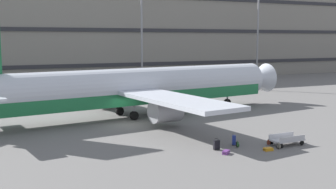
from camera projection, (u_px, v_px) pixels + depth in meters
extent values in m
plane|color=slate|center=(131.00, 125.00, 40.20)|extent=(600.00, 600.00, 0.00)
cube|color=gray|center=(48.00, 30.00, 81.49)|extent=(148.39, 15.20, 19.65)
cube|color=#2D2D33|center=(56.00, 66.00, 75.40)|extent=(146.90, 0.24, 0.70)
cube|color=#2D2D33|center=(55.00, 29.00, 74.55)|extent=(146.90, 0.24, 0.70)
cylinder|color=silver|center=(137.00, 86.00, 44.19)|extent=(32.89, 8.50, 3.85)
cube|color=#1E723F|center=(137.00, 96.00, 44.33)|extent=(31.58, 8.23, 1.23)
cone|color=silver|center=(258.00, 78.00, 53.54)|extent=(3.58, 4.07, 3.66)
cube|color=silver|center=(95.00, 83.00, 51.01)|extent=(6.32, 14.21, 0.36)
cube|color=silver|center=(176.00, 100.00, 36.37)|extent=(6.32, 14.21, 0.36)
cylinder|color=#9E9EA3|center=(108.00, 96.00, 49.40)|extent=(3.03, 2.49, 2.12)
cylinder|color=#9E9EA3|center=(166.00, 111.00, 38.87)|extent=(3.03, 2.49, 2.12)
cylinder|color=black|center=(227.00, 103.00, 51.22)|extent=(0.94, 0.48, 0.90)
cylinder|color=slate|center=(227.00, 97.00, 51.14)|extent=(0.20, 0.20, 1.26)
cylinder|color=black|center=(120.00, 111.00, 45.21)|extent=(0.94, 0.48, 0.90)
cylinder|color=slate|center=(120.00, 105.00, 45.12)|extent=(0.20, 0.20, 1.26)
cylinder|color=black|center=(134.00, 116.00, 42.48)|extent=(0.94, 0.48, 0.90)
cylinder|color=slate|center=(134.00, 109.00, 42.40)|extent=(0.20, 0.20, 1.26)
cylinder|color=gray|center=(142.00, 14.00, 74.68)|extent=(0.36, 0.36, 25.14)
cylinder|color=gray|center=(258.00, 34.00, 85.52)|extent=(0.36, 0.36, 18.51)
cube|color=orange|center=(268.00, 149.00, 30.82)|extent=(0.67, 0.45, 0.22)
cube|color=black|center=(264.00, 150.00, 30.70)|extent=(0.04, 0.20, 0.02)
cube|color=navy|center=(234.00, 140.00, 32.42)|extent=(0.41, 0.45, 0.72)
cylinder|color=#333338|center=(233.00, 134.00, 32.47)|extent=(0.02, 0.02, 0.10)
cylinder|color=#333338|center=(233.00, 135.00, 32.27)|extent=(0.02, 0.02, 0.10)
cube|color=black|center=(233.00, 134.00, 32.37)|extent=(0.12, 0.19, 0.02)
cylinder|color=black|center=(235.00, 144.00, 32.61)|extent=(0.05, 0.04, 0.05)
cylinder|color=black|center=(235.00, 145.00, 32.32)|extent=(0.05, 0.04, 0.05)
cylinder|color=black|center=(232.00, 144.00, 32.62)|extent=(0.05, 0.04, 0.05)
cylinder|color=black|center=(233.00, 145.00, 32.33)|extent=(0.05, 0.04, 0.05)
cube|color=#72388C|center=(226.00, 152.00, 29.94)|extent=(0.76, 0.71, 0.26)
cube|color=black|center=(224.00, 153.00, 29.62)|extent=(0.14, 0.16, 0.02)
cube|color=black|center=(217.00, 145.00, 31.00)|extent=(0.46, 0.24, 0.69)
cylinder|color=#333338|center=(218.00, 139.00, 31.07)|extent=(0.02, 0.02, 0.11)
cylinder|color=#333338|center=(215.00, 139.00, 30.97)|extent=(0.02, 0.02, 0.11)
cube|color=black|center=(216.00, 138.00, 31.01)|extent=(0.25, 0.03, 0.02)
cylinder|color=black|center=(219.00, 150.00, 31.04)|extent=(0.02, 0.05, 0.05)
cylinder|color=black|center=(215.00, 150.00, 30.89)|extent=(0.02, 0.05, 0.05)
cylinder|color=black|center=(218.00, 149.00, 31.21)|extent=(0.02, 0.05, 0.05)
cylinder|color=black|center=(214.00, 150.00, 31.07)|extent=(0.02, 0.05, 0.05)
ellipsoid|color=#264C26|center=(238.00, 144.00, 31.76)|extent=(0.31, 0.38, 0.47)
ellipsoid|color=#264C26|center=(239.00, 145.00, 31.77)|extent=(0.17, 0.25, 0.21)
torus|color=black|center=(237.00, 141.00, 31.73)|extent=(0.04, 0.08, 0.08)
cube|color=black|center=(236.00, 144.00, 31.84)|extent=(0.04, 0.04, 0.40)
cube|color=black|center=(237.00, 145.00, 31.66)|extent=(0.04, 0.04, 0.40)
ellipsoid|color=#592619|center=(269.00, 143.00, 32.36)|extent=(0.35, 0.36, 0.44)
ellipsoid|color=#592619|center=(268.00, 144.00, 32.29)|extent=(0.21, 0.22, 0.20)
torus|color=black|center=(269.00, 140.00, 32.35)|extent=(0.06, 0.07, 0.08)
cube|color=black|center=(270.00, 142.00, 32.40)|extent=(0.04, 0.04, 0.37)
cube|color=black|center=(268.00, 142.00, 32.47)|extent=(0.04, 0.04, 0.37)
ellipsoid|color=gray|center=(279.00, 146.00, 31.25)|extent=(0.24, 0.34, 0.47)
ellipsoid|color=gray|center=(280.00, 147.00, 31.31)|extent=(0.12, 0.23, 0.21)
torus|color=black|center=(279.00, 143.00, 31.20)|extent=(0.02, 0.08, 0.08)
cube|color=black|center=(277.00, 146.00, 31.27)|extent=(0.03, 0.04, 0.40)
cube|color=black|center=(279.00, 146.00, 31.13)|extent=(0.03, 0.04, 0.40)
cube|color=#B7B7BC|center=(287.00, 140.00, 32.43)|extent=(2.64, 1.38, 0.12)
cylinder|color=#4C4C51|center=(270.00, 145.00, 31.73)|extent=(0.70, 0.07, 0.05)
cube|color=#B7B7BC|center=(292.00, 139.00, 31.85)|extent=(2.47, 0.12, 0.40)
cube|color=#B7B7BC|center=(281.00, 136.00, 32.95)|extent=(2.47, 0.12, 0.40)
cylinder|color=black|center=(281.00, 146.00, 31.51)|extent=(0.36, 0.11, 0.36)
cylinder|color=black|center=(271.00, 143.00, 32.49)|extent=(0.36, 0.11, 0.36)
cylinder|color=black|center=(302.00, 143.00, 32.43)|extent=(0.36, 0.11, 0.36)
cylinder|color=black|center=(292.00, 140.00, 33.41)|extent=(0.36, 0.11, 0.36)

